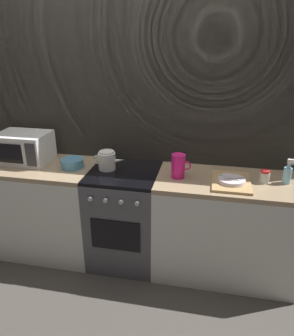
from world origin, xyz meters
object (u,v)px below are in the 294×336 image
Objects in this scene: kettle at (107,160)px; spice_jar at (265,177)px; stove_unit at (125,217)px; mixing_bowl at (72,163)px; pitcher at (178,166)px; spray_bottle at (288,174)px; microwave at (24,147)px; dish_pile at (231,181)px.

spice_jar is at bearing -0.65° from kettle.
spice_jar reaches higher than stove_unit.
mixing_bowl is 1.00× the size of pitcher.
spray_bottle reaches higher than mixing_bowl.
microwave is 1.43m from pitcher.
dish_pile is at bearing -165.07° from spice_jar.
microwave reaches higher than stove_unit.
spice_jar is 0.17m from spray_bottle.
dish_pile is at bearing -3.47° from microwave.
kettle is (0.80, -0.03, -0.05)m from microwave.
spice_jar is (1.31, -0.01, -0.03)m from kettle.
microwave is 4.38× the size of spice_jar.
microwave is (-0.96, 0.06, 0.59)m from stove_unit.
pitcher is 1.90× the size of spice_jar.
microwave is at bearing 176.61° from stove_unit.
kettle reaches higher than mixing_bowl.
spray_bottle is at bearing 0.23° from kettle.
kettle is (-0.15, 0.03, 0.53)m from stove_unit.
mixing_bowl is 0.94m from pitcher.
stove_unit is 1.02m from dish_pile.
microwave is 2.27× the size of spray_bottle.
spice_jar is (0.68, 0.04, -0.05)m from pitcher.
microwave is at bearing 173.74° from mixing_bowl.
microwave is at bearing 177.93° from kettle.
spice_jar is (1.62, 0.01, 0.01)m from mixing_bowl.
stove_unit is 1.26m from spice_jar.
kettle is 1.42× the size of mixing_bowl.
dish_pile is 1.97× the size of spray_bottle.
spice_jar is (0.26, 0.07, 0.03)m from dish_pile.
microwave is 0.81m from kettle.
pitcher is at bearing -176.19° from spray_bottle.
stove_unit is 4.43× the size of spray_bottle.
microwave is at bearing 179.42° from spray_bottle.
microwave reaches higher than spice_jar.
pitcher is at bearing -3.21° from microwave.
dish_pile is at bearing -4.35° from pitcher.
kettle is 0.71× the size of dish_pile.
spray_bottle is (1.33, 0.03, 0.53)m from stove_unit.
spray_bottle is at bearing 3.81° from pitcher.
pitcher is 0.99× the size of spray_bottle.
microwave is 0.50m from mixing_bowl.
mixing_bowl is (-0.47, 0.00, 0.49)m from stove_unit.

